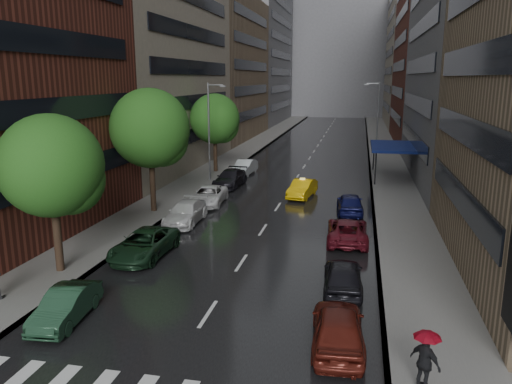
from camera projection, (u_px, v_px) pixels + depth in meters
ground at (173, 367)px, 16.92m from camera, size 220.00×220.00×0.00m
road at (313, 153)px, 64.64m from camera, size 14.00×140.00×0.01m
sidewalk_left at (245, 151)px, 66.40m from camera, size 4.00×140.00×0.15m
sidewalk_right at (384, 155)px, 62.84m from camera, size 4.00×140.00×0.15m
buildings_left at (218, 33)px, 72.42m from camera, size 8.00×108.00×38.00m
buildings_right at (436, 35)px, 64.69m from camera, size 8.05×109.10×36.00m
building_far at (340, 52)px, 125.94m from camera, size 40.00×14.00×32.00m
tree_near at (51, 166)px, 23.91m from camera, size 5.00×5.00×7.97m
tree_mid at (150, 128)px, 35.01m from camera, size 5.61×5.61×8.94m
tree_far at (215, 119)px, 50.47m from camera, size 5.06×5.06×8.07m
taxi at (302, 189)px, 40.86m from camera, size 2.23×4.60×1.45m
parked_cars_left at (199, 203)px, 36.25m from camera, size 2.65×36.36×1.50m
parked_cars_right at (346, 247)px, 26.68m from camera, size 2.51×23.41×1.58m
ped_red_umbrella at (426, 356)px, 15.20m from camera, size 1.09×1.09×2.01m
street_lamp_left at (210, 130)px, 45.99m from camera, size 1.74×0.22×9.00m
street_lamp_right at (377, 120)px, 57.24m from camera, size 1.74×0.22×9.00m
awning at (392, 147)px, 47.84m from camera, size 4.00×8.00×3.12m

